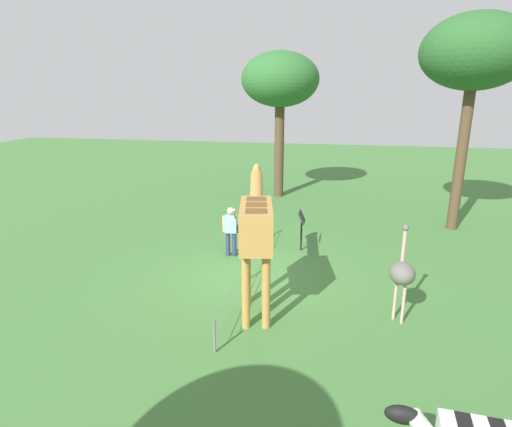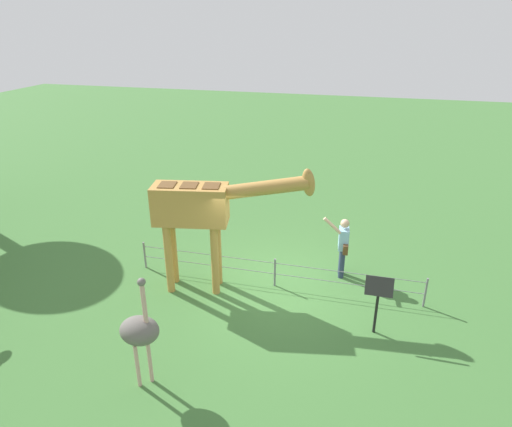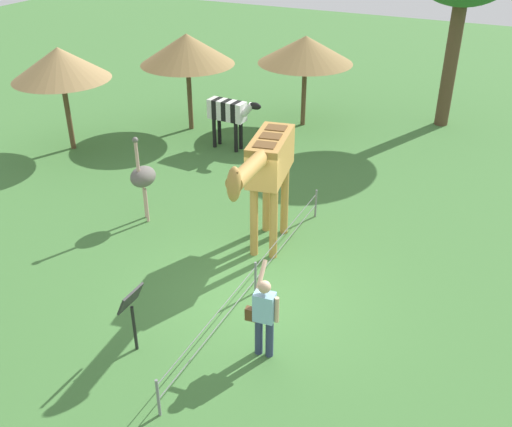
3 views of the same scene
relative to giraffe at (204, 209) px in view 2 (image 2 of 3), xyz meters
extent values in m
plane|color=#427538|center=(1.59, 0.41, -2.09)|extent=(60.00, 60.00, 0.00)
cylinder|color=#BC8942|center=(0.21, 0.26, -1.21)|extent=(0.18, 0.18, 1.75)
cylinder|color=#BC8942|center=(0.29, -0.17, -1.21)|extent=(0.18, 0.18, 1.75)
cylinder|color=#BC8942|center=(-0.88, 0.06, -1.21)|extent=(0.18, 0.18, 1.75)
cylinder|color=#BC8942|center=(-0.80, -0.37, -1.21)|extent=(0.18, 0.18, 1.75)
cube|color=#BC8942|center=(-0.30, -0.05, 0.11)|extent=(1.80, 0.99, 0.90)
cube|color=brown|center=(0.20, 0.04, 0.57)|extent=(0.43, 0.50, 0.02)
cube|color=brown|center=(-0.30, -0.05, 0.57)|extent=(0.43, 0.50, 0.02)
cube|color=brown|center=(-0.79, -0.14, 0.57)|extent=(0.43, 0.50, 0.02)
cylinder|color=#BC8942|center=(1.30, 0.24, 0.55)|extent=(2.13, 0.69, 0.64)
ellipsoid|color=#BC8942|center=(2.31, 0.42, 0.71)|extent=(0.42, 0.32, 0.68)
cylinder|color=brown|center=(2.31, 0.48, 0.89)|extent=(0.05, 0.05, 0.14)
cylinder|color=brown|center=(2.31, 0.36, 0.89)|extent=(0.05, 0.05, 0.14)
cylinder|color=navy|center=(3.14, 1.29, -1.70)|extent=(0.14, 0.14, 0.78)
cylinder|color=navy|center=(3.12, 1.49, -1.70)|extent=(0.14, 0.14, 0.78)
cube|color=#8CBFE0|center=(3.13, 1.39, -1.04)|extent=(0.28, 0.38, 0.55)
sphere|color=#D8AD8C|center=(3.13, 1.39, -0.62)|extent=(0.22, 0.22, 0.22)
cylinder|color=#D8AD8C|center=(2.84, 1.20, -0.63)|extent=(0.47, 0.13, 0.43)
cylinder|color=#D8AD8C|center=(3.11, 1.60, -1.04)|extent=(0.08, 0.08, 0.50)
cube|color=brown|center=(3.20, 1.17, -1.21)|extent=(0.14, 0.21, 0.24)
cylinder|color=#CC9E93|center=(0.09, -3.19, -1.64)|extent=(0.07, 0.07, 0.90)
cylinder|color=#CC9E93|center=(-0.07, -3.35, -1.64)|extent=(0.07, 0.07, 0.90)
ellipsoid|color=#66605B|center=(0.01, -3.27, -0.91)|extent=(0.70, 0.56, 0.49)
cylinder|color=#CC9E93|center=(0.16, -3.27, -0.36)|extent=(0.08, 0.08, 0.80)
sphere|color=#66605B|center=(0.16, -3.27, 0.09)|extent=(0.14, 0.14, 0.14)
cylinder|color=black|center=(4.00, -0.74, -1.62)|extent=(0.06, 0.06, 0.95)
cube|color=#2D2D2D|center=(4.00, -0.74, -0.96)|extent=(0.56, 0.21, 0.38)
cylinder|color=slate|center=(-1.91, 0.48, -1.72)|extent=(0.05, 0.05, 0.75)
cylinder|color=slate|center=(1.59, 0.48, -1.72)|extent=(0.05, 0.05, 0.75)
cylinder|color=slate|center=(5.09, 0.48, -1.72)|extent=(0.05, 0.05, 0.75)
cube|color=slate|center=(1.59, 0.48, -1.45)|extent=(7.00, 0.01, 0.01)
cube|color=slate|center=(1.59, 0.48, -1.75)|extent=(7.00, 0.01, 0.01)
camera|label=1|loc=(-9.00, -1.68, 3.00)|focal=29.81mm
camera|label=2|loc=(3.51, -8.79, 4.03)|focal=31.48mm
camera|label=3|loc=(10.24, 4.61, 5.18)|focal=40.82mm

